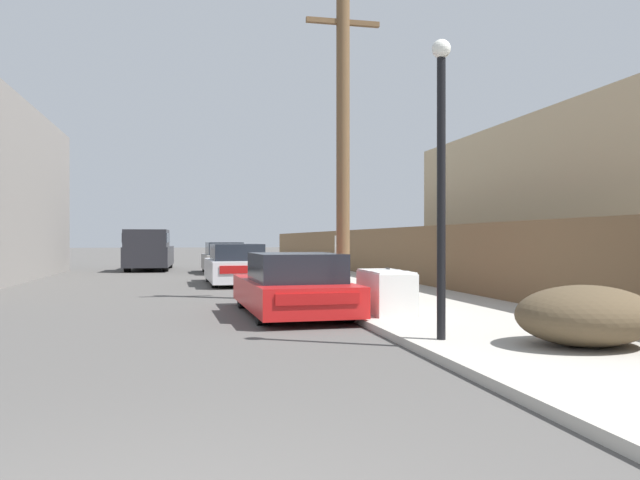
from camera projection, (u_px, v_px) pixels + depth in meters
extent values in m
cube|color=#ADA89E|center=(306.00, 273.00, 26.70)|extent=(4.20, 63.00, 0.12)
cube|color=white|center=(386.00, 292.00, 11.69)|extent=(0.78, 1.73, 0.76)
cube|color=white|center=(386.00, 271.00, 11.69)|extent=(0.75, 1.66, 0.03)
cube|color=#333335|center=(388.00, 268.00, 12.25)|extent=(0.04, 0.20, 0.02)
cube|color=gray|center=(382.00, 270.00, 11.96)|extent=(0.74, 0.10, 0.01)
cube|color=gray|center=(389.00, 271.00, 11.44)|extent=(0.74, 0.10, 0.01)
cube|color=red|center=(291.00, 293.00, 12.38)|extent=(1.97, 4.46, 0.54)
cube|color=black|center=(295.00, 267.00, 12.00)|extent=(1.64, 2.17, 0.54)
cube|color=#B21414|center=(318.00, 299.00, 10.23)|extent=(1.43, 0.08, 0.19)
cylinder|color=black|center=(243.00, 293.00, 13.52)|extent=(0.22, 0.67, 0.67)
cylinder|color=black|center=(314.00, 291.00, 13.90)|extent=(0.22, 0.67, 0.67)
cylinder|color=black|center=(262.00, 306.00, 10.86)|extent=(0.22, 0.67, 0.67)
cylinder|color=black|center=(349.00, 304.00, 11.25)|extent=(0.22, 0.67, 0.67)
cube|color=silver|center=(236.00, 270.00, 20.72)|extent=(1.93, 4.61, 0.67)
cube|color=black|center=(236.00, 252.00, 20.54)|extent=(1.62, 2.60, 0.53)
cube|color=#B21414|center=(244.00, 270.00, 18.48)|extent=(1.42, 0.07, 0.24)
cylinder|color=black|center=(209.00, 273.00, 21.91)|extent=(0.22, 0.61, 0.61)
cylinder|color=black|center=(254.00, 272.00, 22.28)|extent=(0.22, 0.61, 0.61)
cylinder|color=black|center=(215.00, 278.00, 19.16)|extent=(0.22, 0.61, 0.61)
cylinder|color=black|center=(265.00, 277.00, 19.53)|extent=(0.22, 0.61, 0.61)
cube|color=gray|center=(224.00, 262.00, 27.58)|extent=(1.86, 4.16, 0.68)
cube|color=black|center=(224.00, 248.00, 27.42)|extent=(1.55, 2.35, 0.54)
cube|color=#B21414|center=(228.00, 261.00, 25.58)|extent=(1.33, 0.08, 0.24)
cylinder|color=black|center=(205.00, 265.00, 28.63)|extent=(0.22, 0.62, 0.62)
cylinder|color=black|center=(237.00, 265.00, 29.00)|extent=(0.22, 0.62, 0.62)
cylinder|color=black|center=(209.00, 267.00, 26.17)|extent=(0.22, 0.62, 0.62)
cylinder|color=black|center=(244.00, 267.00, 26.53)|extent=(0.22, 0.62, 0.62)
cube|color=#232328|center=(150.00, 256.00, 30.30)|extent=(2.18, 5.71, 0.93)
cube|color=#232328|center=(147.00, 238.00, 28.77)|extent=(1.96, 2.60, 0.80)
cube|color=black|center=(147.00, 238.00, 28.77)|extent=(2.00, 2.55, 0.44)
cylinder|color=black|center=(165.00, 263.00, 28.73)|extent=(0.28, 0.84, 0.83)
cylinder|color=black|center=(127.00, 263.00, 28.42)|extent=(0.28, 0.84, 0.83)
cylinder|color=black|center=(170.00, 260.00, 32.18)|extent=(0.28, 0.84, 0.83)
cylinder|color=black|center=(136.00, 260.00, 31.87)|extent=(0.28, 0.84, 0.83)
cylinder|color=brown|center=(343.00, 144.00, 14.93)|extent=(0.32, 0.32, 7.31)
cube|color=brown|center=(343.00, 22.00, 14.93)|extent=(1.80, 0.12, 0.12)
cylinder|color=black|center=(441.00, 199.00, 8.54)|extent=(0.12, 0.12, 3.86)
sphere|color=white|center=(441.00, 49.00, 8.54)|extent=(0.26, 0.26, 0.26)
ellipsoid|color=brown|center=(586.00, 315.00, 8.03)|extent=(1.83, 1.55, 0.78)
cube|color=brown|center=(356.00, 251.00, 26.23)|extent=(0.08, 43.19, 1.77)
cube|color=tan|center=(598.00, 206.00, 19.03)|extent=(6.00, 13.38, 5.00)
cylinder|color=#282D42|center=(340.00, 267.00, 21.17)|extent=(0.28, 0.28, 0.84)
cylinder|color=beige|center=(340.00, 245.00, 21.17)|extent=(0.34, 0.34, 0.66)
sphere|color=#DBB293|center=(340.00, 232.00, 21.17)|extent=(0.25, 0.25, 0.25)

